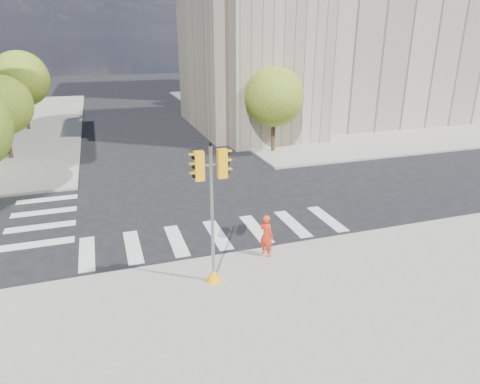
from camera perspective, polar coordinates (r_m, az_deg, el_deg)
name	(u,v)px	position (r m, az deg, el deg)	size (l,w,h in m)	color
ground	(208,217)	(20.54, -4.28, -3.33)	(160.00, 160.00, 0.00)	black
sidewalk_near	(318,382)	(11.82, 10.39, -23.70)	(30.00, 14.00, 0.15)	gray
sidewalk_far_right	(319,109)	(51.25, 10.54, 10.86)	(28.00, 40.00, 0.15)	gray
civic_building	(318,45)	(42.46, 10.32, 18.74)	(26.00, 16.00, 19.39)	#A0937F
tree_lw_mid	(1,105)	(33.14, -29.21, 10.07)	(4.00, 4.00, 5.77)	#382616
tree_lw_far	(20,79)	(42.87, -27.23, 13.25)	(4.80, 4.80, 6.95)	#382616
tree_re_near	(274,97)	(31.00, 4.58, 12.54)	(4.20, 4.20, 6.16)	#382616
tree_re_mid	(226,77)	(42.21, -1.94, 15.06)	(4.60, 4.60, 6.66)	#382616
tree_re_far	(197,72)	(53.82, -5.74, 15.60)	(4.00, 4.00, 5.88)	#382616
lamp_near	(261,83)	(34.80, 2.76, 14.30)	(0.35, 0.18, 8.11)	black
lamp_far	(214,70)	(48.08, -3.48, 15.96)	(0.35, 0.18, 8.11)	black
traffic_signal	(212,226)	(14.22, -3.70, -4.54)	(1.07, 0.56, 4.93)	#FFA80D
photographer	(266,235)	(16.47, 3.54, -5.78)	(0.61, 0.40, 1.67)	red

